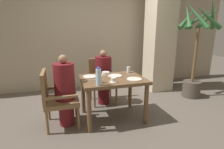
# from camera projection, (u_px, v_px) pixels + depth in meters

# --- Properties ---
(ground_plane) EXTENTS (16.00, 16.00, 0.00)m
(ground_plane) POSITION_uv_depth(u_px,v_px,m) (113.00, 117.00, 3.11)
(ground_plane) COLOR #60564C
(wall_back) EXTENTS (8.00, 0.06, 2.80)m
(wall_back) POSITION_uv_depth(u_px,v_px,m) (92.00, 34.00, 4.50)
(wall_back) COLOR tan
(wall_back) RESTS_ON ground_plane
(pillar_stone) EXTENTS (0.59, 0.59, 2.70)m
(pillar_stone) POSITION_uv_depth(u_px,v_px,m) (160.00, 36.00, 4.32)
(pillar_stone) COLOR beige
(pillar_stone) RESTS_ON ground_plane
(dining_table) EXTENTS (1.05, 0.80, 0.73)m
(dining_table) POSITION_uv_depth(u_px,v_px,m) (113.00, 84.00, 2.96)
(dining_table) COLOR brown
(dining_table) RESTS_ON ground_plane
(chair_left_side) EXTENTS (0.52, 0.52, 0.91)m
(chair_left_side) POSITION_uv_depth(u_px,v_px,m) (56.00, 97.00, 2.73)
(chair_left_side) COLOR brown
(chair_left_side) RESTS_ON ground_plane
(diner_in_left_chair) EXTENTS (0.32, 0.32, 1.15)m
(diner_in_left_chair) POSITION_uv_depth(u_px,v_px,m) (65.00, 90.00, 2.75)
(diner_in_left_chair) COLOR maroon
(diner_in_left_chair) RESTS_ON ground_plane
(chair_far_side) EXTENTS (0.52, 0.52, 0.91)m
(chair_far_side) POSITION_uv_depth(u_px,v_px,m) (102.00, 79.00, 3.73)
(chair_far_side) COLOR brown
(chair_far_side) RESTS_ON ground_plane
(diner_in_far_chair) EXTENTS (0.32, 0.32, 1.12)m
(diner_in_far_chair) POSITION_uv_depth(u_px,v_px,m) (103.00, 77.00, 3.58)
(diner_in_far_chair) COLOR #5B1419
(diner_in_far_chair) RESTS_ON ground_plane
(potted_palm) EXTENTS (0.84, 0.83, 2.10)m
(potted_palm) POSITION_uv_depth(u_px,v_px,m) (195.00, 57.00, 3.85)
(potted_palm) COLOR #4C4238
(potted_palm) RESTS_ON ground_plane
(plate_main_left) EXTENTS (0.24, 0.24, 0.01)m
(plate_main_left) POSITION_uv_depth(u_px,v_px,m) (115.00, 76.00, 3.05)
(plate_main_left) COLOR white
(plate_main_left) RESTS_ON dining_table
(plate_main_right) EXTENTS (0.24, 0.24, 0.01)m
(plate_main_right) POSITION_uv_depth(u_px,v_px,m) (134.00, 79.00, 2.85)
(plate_main_right) COLOR white
(plate_main_right) RESTS_ON dining_table
(plate_dessert_center) EXTENTS (0.24, 0.24, 0.01)m
(plate_dessert_center) POSITION_uv_depth(u_px,v_px,m) (90.00, 76.00, 3.00)
(plate_dessert_center) COLOR white
(plate_dessert_center) RESTS_ON dining_table
(teacup_with_saucer) EXTENTS (0.12, 0.12, 0.07)m
(teacup_with_saucer) POSITION_uv_depth(u_px,v_px,m) (113.00, 80.00, 2.69)
(teacup_with_saucer) COLOR white
(teacup_with_saucer) RESTS_ON dining_table
(bowl_small) EXTENTS (0.14, 0.14, 0.04)m
(bowl_small) POSITION_uv_depth(u_px,v_px,m) (106.00, 73.00, 3.17)
(bowl_small) COLOR white
(bowl_small) RESTS_ON dining_table
(water_bottle) EXTENTS (0.08, 0.08, 0.27)m
(water_bottle) POSITION_uv_depth(u_px,v_px,m) (99.00, 77.00, 2.50)
(water_bottle) COLOR silver
(water_bottle) RESTS_ON dining_table
(glass_tall_near) EXTENTS (0.07, 0.07, 0.11)m
(glass_tall_near) POSITION_uv_depth(u_px,v_px,m) (100.00, 79.00, 2.65)
(glass_tall_near) COLOR silver
(glass_tall_near) RESTS_ON dining_table
(glass_tall_mid) EXTENTS (0.07, 0.07, 0.11)m
(glass_tall_mid) POSITION_uv_depth(u_px,v_px,m) (128.00, 70.00, 3.27)
(glass_tall_mid) COLOR silver
(glass_tall_mid) RESTS_ON dining_table
(salt_shaker) EXTENTS (0.03, 0.03, 0.08)m
(salt_shaker) POSITION_uv_depth(u_px,v_px,m) (96.00, 78.00, 2.76)
(salt_shaker) COLOR white
(salt_shaker) RESTS_ON dining_table
(pepper_shaker) EXTENTS (0.03, 0.03, 0.07)m
(pepper_shaker) POSITION_uv_depth(u_px,v_px,m) (99.00, 78.00, 2.77)
(pepper_shaker) COLOR #4C3D2D
(pepper_shaker) RESTS_ON dining_table
(fork_beside_plate) EXTENTS (0.17, 0.03, 0.00)m
(fork_beside_plate) POSITION_uv_depth(u_px,v_px,m) (90.00, 80.00, 2.79)
(fork_beside_plate) COLOR silver
(fork_beside_plate) RESTS_ON dining_table
(knife_beside_plate) EXTENTS (0.18, 0.07, 0.00)m
(knife_beside_plate) POSITION_uv_depth(u_px,v_px,m) (131.00, 74.00, 3.15)
(knife_beside_plate) COLOR silver
(knife_beside_plate) RESTS_ON dining_table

